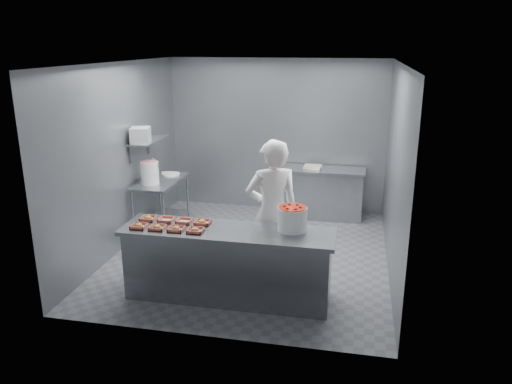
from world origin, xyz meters
The scene contains 24 objects.
floor centered at (0.00, 0.00, 0.00)m, with size 4.50×4.50×0.00m, color #4C4C51.
ceiling centered at (0.00, 0.00, 2.80)m, with size 4.50×4.50×0.00m, color white.
wall_back centered at (0.00, 2.25, 1.40)m, with size 4.00×0.04×2.80m, color slate.
wall_left centered at (-2.00, 0.00, 1.40)m, with size 0.04×4.50×2.80m, color slate.
wall_right centered at (2.00, 0.00, 1.40)m, with size 0.04×4.50×2.80m, color slate.
service_counter centered at (0.00, -1.35, 0.45)m, with size 2.60×0.70×0.90m.
prep_table centered at (-1.65, 0.60, 0.59)m, with size 0.60×1.20×0.90m.
back_counter centered at (0.90, 1.90, 0.45)m, with size 1.50×0.60×0.90m.
wall_shelf centered at (-1.82, 0.60, 1.55)m, with size 0.35×0.90×0.03m, color slate.
tray_0 centered at (-1.08, -1.49, 0.92)m, with size 0.19×0.18×0.06m.
tray_1 centered at (-0.84, -1.49, 0.92)m, with size 0.19×0.18×0.06m.
tray_2 centered at (-0.60, -1.49, 0.92)m, with size 0.19×0.18×0.06m.
tray_3 centered at (-0.36, -1.49, 0.92)m, with size 0.19×0.18×0.06m.
tray_4 centered at (-1.08, -1.21, 0.92)m, with size 0.19×0.18×0.06m.
tray_5 centered at (-0.84, -1.21, 0.92)m, with size 0.19×0.18×0.04m.
tray_6 centered at (-0.60, -1.21, 0.92)m, with size 0.19×0.18×0.04m.
tray_7 centered at (-0.36, -1.21, 0.92)m, with size 0.19×0.18×0.06m.
worker centered at (0.44, -0.75, 0.96)m, with size 0.70×0.46×1.92m, color white.
strawberry_tub centered at (0.76, -1.20, 1.06)m, with size 0.36×0.36×0.29m.
glaze_bucket centered at (-1.73, 0.38, 1.09)m, with size 0.30×0.28×0.44m.
bucket_lid centered at (-1.61, 0.97, 0.91)m, with size 0.30×0.30×0.02m, color white.
rag centered at (-1.72, 1.04, 0.91)m, with size 0.15×0.13×0.02m, color #CCB28C.
appliance centered at (-1.82, 0.33, 1.69)m, with size 0.28×0.32×0.24m, color gray.
paper_stack centered at (0.72, 1.90, 0.93)m, with size 0.30×0.22×0.06m, color silver.
Camera 1 is at (1.47, -6.79, 3.08)m, focal length 35.00 mm.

